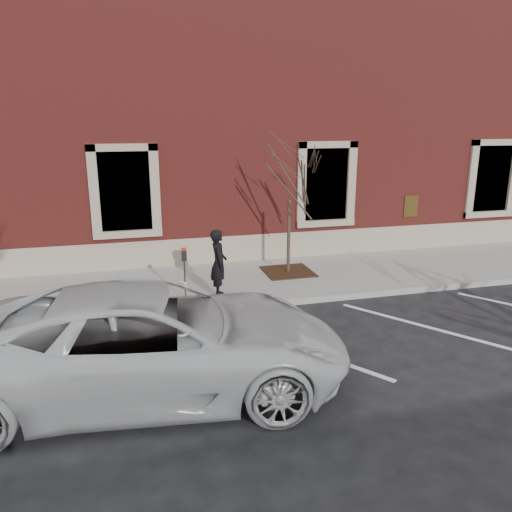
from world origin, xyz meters
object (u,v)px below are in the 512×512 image
object	(u,v)px
man	(219,263)
sapling	(290,179)
parking_meter	(184,264)
white_truck	(153,341)

from	to	relation	value
man	sapling	world-z (taller)	sapling
man	parking_meter	distance (m)	0.85
parking_meter	sapling	xyz separation A→B (m)	(3.09, 1.55, 1.72)
sapling	white_truck	bearing A→B (deg)	-127.66
sapling	white_truck	distance (m)	6.90
man	parking_meter	xyz separation A→B (m)	(-0.84, -0.12, 0.07)
sapling	white_truck	size ratio (longest dim) A/B	0.59
man	parking_meter	bearing A→B (deg)	103.68
white_truck	sapling	bearing A→B (deg)	-31.60
parking_meter	sapling	distance (m)	3.86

